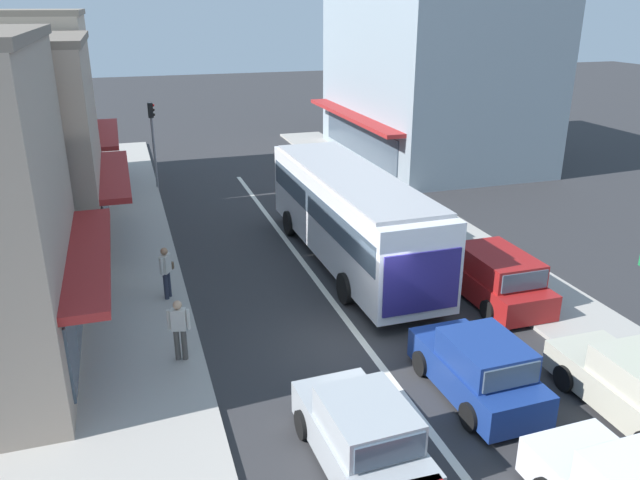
{
  "coord_description": "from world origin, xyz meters",
  "views": [
    {
      "loc": [
        -5.58,
        -13.65,
        8.54
      ],
      "look_at": [
        0.29,
        4.77,
        1.2
      ],
      "focal_mm": 35.0,
      "sensor_mm": 36.0,
      "label": 1
    }
  ],
  "objects_px": {
    "city_bus": "(350,211)",
    "parked_sedan_kerb_rear": "(351,183)",
    "parked_wagon_kerb_second": "(492,276)",
    "parked_sedan_kerb_third": "(407,224)",
    "pedestrian_with_handbag_near": "(166,269)",
    "hatchback_adjacent_lane_trail": "(362,435)",
    "traffic_light_downstreet": "(153,131)",
    "pedestrian_browsing_midblock": "(179,326)",
    "hatchback_queue_far_back": "(478,369)",
    "parked_sedan_kerb_front": "(638,389)"
  },
  "relations": [
    {
      "from": "city_bus",
      "to": "parked_sedan_kerb_rear",
      "type": "relative_size",
      "value": 2.59
    },
    {
      "from": "parked_wagon_kerb_second",
      "to": "parked_sedan_kerb_third",
      "type": "xyz_separation_m",
      "value": [
        -0.32,
        5.43,
        -0.08
      ]
    },
    {
      "from": "parked_wagon_kerb_second",
      "to": "pedestrian_with_handbag_near",
      "type": "distance_m",
      "value": 9.92
    },
    {
      "from": "parked_wagon_kerb_second",
      "to": "hatchback_adjacent_lane_trail",
      "type": "bearing_deg",
      "value": -138.55
    },
    {
      "from": "traffic_light_downstreet",
      "to": "hatchback_adjacent_lane_trail",
      "type": "bearing_deg",
      "value": -83.52
    },
    {
      "from": "parked_sedan_kerb_rear",
      "to": "pedestrian_browsing_midblock",
      "type": "xyz_separation_m",
      "value": [
        -9.16,
        -12.47,
        0.4
      ]
    },
    {
      "from": "pedestrian_with_handbag_near",
      "to": "traffic_light_downstreet",
      "type": "bearing_deg",
      "value": 87.45
    },
    {
      "from": "hatchback_queue_far_back",
      "to": "parked_sedan_kerb_front",
      "type": "height_order",
      "value": "hatchback_queue_far_back"
    },
    {
      "from": "hatchback_queue_far_back",
      "to": "parked_sedan_kerb_third",
      "type": "distance_m",
      "value": 10.2
    },
    {
      "from": "parked_sedan_kerb_third",
      "to": "pedestrian_browsing_midblock",
      "type": "bearing_deg",
      "value": -145.26
    },
    {
      "from": "hatchback_queue_far_back",
      "to": "hatchback_adjacent_lane_trail",
      "type": "xyz_separation_m",
      "value": [
        -3.4,
        -1.38,
        0.0
      ]
    },
    {
      "from": "parked_sedan_kerb_rear",
      "to": "traffic_light_downstreet",
      "type": "relative_size",
      "value": 1.0
    },
    {
      "from": "city_bus",
      "to": "parked_wagon_kerb_second",
      "type": "height_order",
      "value": "city_bus"
    },
    {
      "from": "parked_sedan_kerb_third",
      "to": "parked_sedan_kerb_rear",
      "type": "distance_m",
      "value": 6.11
    },
    {
      "from": "pedestrian_browsing_midblock",
      "to": "parked_sedan_kerb_third",
      "type": "bearing_deg",
      "value": 34.74
    },
    {
      "from": "parked_sedan_kerb_third",
      "to": "pedestrian_browsing_midblock",
      "type": "relative_size",
      "value": 2.61
    },
    {
      "from": "hatchback_queue_far_back",
      "to": "hatchback_adjacent_lane_trail",
      "type": "bearing_deg",
      "value": -157.9
    },
    {
      "from": "hatchback_adjacent_lane_trail",
      "to": "pedestrian_with_handbag_near",
      "type": "relative_size",
      "value": 2.31
    },
    {
      "from": "parked_sedan_kerb_front",
      "to": "traffic_light_downstreet",
      "type": "relative_size",
      "value": 1.0
    },
    {
      "from": "hatchback_queue_far_back",
      "to": "pedestrian_browsing_midblock",
      "type": "xyz_separation_m",
      "value": [
        -6.38,
        3.45,
        0.36
      ]
    },
    {
      "from": "parked_wagon_kerb_second",
      "to": "traffic_light_downstreet",
      "type": "bearing_deg",
      "value": 119.85
    },
    {
      "from": "pedestrian_browsing_midblock",
      "to": "parked_sedan_kerb_rear",
      "type": "bearing_deg",
      "value": 53.69
    },
    {
      "from": "hatchback_queue_far_back",
      "to": "pedestrian_with_handbag_near",
      "type": "xyz_separation_m",
      "value": [
        -6.39,
        7.17,
        0.36
      ]
    },
    {
      "from": "parked_sedan_kerb_front",
      "to": "traffic_light_downstreet",
      "type": "height_order",
      "value": "traffic_light_downstreet"
    },
    {
      "from": "parked_sedan_kerb_front",
      "to": "pedestrian_browsing_midblock",
      "type": "bearing_deg",
      "value": 151.01
    },
    {
      "from": "pedestrian_with_handbag_near",
      "to": "hatchback_adjacent_lane_trail",
      "type": "bearing_deg",
      "value": -70.68
    },
    {
      "from": "hatchback_queue_far_back",
      "to": "parked_sedan_kerb_third",
      "type": "height_order",
      "value": "hatchback_queue_far_back"
    },
    {
      "from": "parked_sedan_kerb_third",
      "to": "traffic_light_downstreet",
      "type": "distance_m",
      "value": 13.5
    },
    {
      "from": "hatchback_adjacent_lane_trail",
      "to": "pedestrian_browsing_midblock",
      "type": "bearing_deg",
      "value": 121.7
    },
    {
      "from": "traffic_light_downstreet",
      "to": "hatchback_queue_far_back",
      "type": "bearing_deg",
      "value": -73.74
    },
    {
      "from": "hatchback_queue_far_back",
      "to": "pedestrian_browsing_midblock",
      "type": "bearing_deg",
      "value": 151.62
    },
    {
      "from": "city_bus",
      "to": "parked_sedan_kerb_front",
      "type": "xyz_separation_m",
      "value": [
        2.99,
        -10.14,
        -1.22
      ]
    },
    {
      "from": "parked_sedan_kerb_front",
      "to": "parked_sedan_kerb_rear",
      "type": "xyz_separation_m",
      "value": [
        -0.15,
        17.63,
        0.0
      ]
    },
    {
      "from": "pedestrian_with_handbag_near",
      "to": "city_bus",
      "type": "bearing_deg",
      "value": 11.24
    },
    {
      "from": "city_bus",
      "to": "parked_sedan_kerb_third",
      "type": "height_order",
      "value": "city_bus"
    },
    {
      "from": "city_bus",
      "to": "parked_sedan_kerb_rear",
      "type": "bearing_deg",
      "value": 69.26
    },
    {
      "from": "city_bus",
      "to": "pedestrian_browsing_midblock",
      "type": "bearing_deg",
      "value": -141.79
    },
    {
      "from": "parked_sedan_kerb_third",
      "to": "hatchback_adjacent_lane_trail",
      "type": "bearing_deg",
      "value": -118.98
    },
    {
      "from": "parked_sedan_kerb_third",
      "to": "parked_sedan_kerb_rear",
      "type": "bearing_deg",
      "value": 90.15
    },
    {
      "from": "city_bus",
      "to": "traffic_light_downstreet",
      "type": "bearing_deg",
      "value": 116.57
    },
    {
      "from": "hatchback_queue_far_back",
      "to": "parked_wagon_kerb_second",
      "type": "xyz_separation_m",
      "value": [
        3.12,
        4.38,
        0.04
      ]
    },
    {
      "from": "city_bus",
      "to": "parked_wagon_kerb_second",
      "type": "bearing_deg",
      "value": -51.92
    },
    {
      "from": "parked_sedan_kerb_rear",
      "to": "pedestrian_with_handbag_near",
      "type": "xyz_separation_m",
      "value": [
        -9.18,
        -8.75,
        0.4
      ]
    },
    {
      "from": "city_bus",
      "to": "hatchback_queue_far_back",
      "type": "xyz_separation_m",
      "value": [
        0.05,
        -8.43,
        -1.17
      ]
    },
    {
      "from": "hatchback_adjacent_lane_trail",
      "to": "city_bus",
      "type": "bearing_deg",
      "value": 71.15
    },
    {
      "from": "hatchback_adjacent_lane_trail",
      "to": "pedestrian_browsing_midblock",
      "type": "distance_m",
      "value": 5.68
    },
    {
      "from": "traffic_light_downstreet",
      "to": "pedestrian_with_handbag_near",
      "type": "height_order",
      "value": "traffic_light_downstreet"
    },
    {
      "from": "hatchback_adjacent_lane_trail",
      "to": "traffic_light_downstreet",
      "type": "distance_m",
      "value": 21.59
    },
    {
      "from": "hatchback_adjacent_lane_trail",
      "to": "parked_sedan_kerb_rear",
      "type": "distance_m",
      "value": 18.37
    },
    {
      "from": "city_bus",
      "to": "parked_wagon_kerb_second",
      "type": "distance_m",
      "value": 5.27
    }
  ]
}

